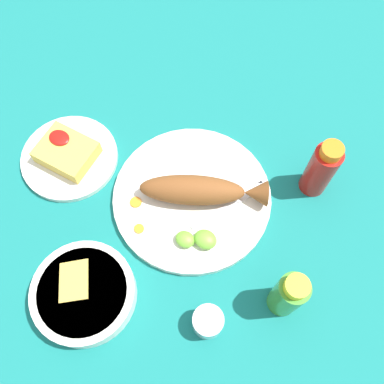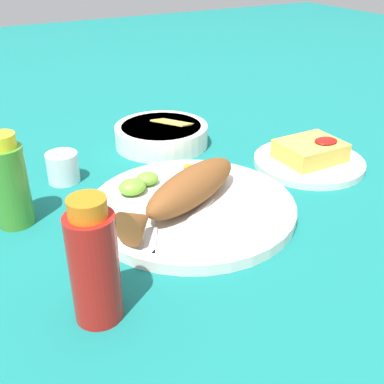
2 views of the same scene
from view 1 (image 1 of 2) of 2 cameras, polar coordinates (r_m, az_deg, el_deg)
The scene contains 15 objects.
ground_plane at distance 0.93m, azimuth -0.00°, elevation -0.97°, with size 4.00×4.00×0.00m, color #146B66.
main_plate at distance 0.92m, azimuth -0.00°, elevation -0.75°, with size 0.34×0.34×0.02m, color silver.
fried_fish at distance 0.88m, azimuth 1.22°, elevation 0.21°, with size 0.26×0.17×0.06m.
fork_near at distance 0.92m, azimuth 5.01°, elevation 1.32°, with size 0.16×0.12×0.00m.
fork_far at distance 0.90m, azimuth 5.52°, elevation -1.41°, with size 0.10×0.17×0.00m.
carrot_slice_near at distance 0.91m, azimuth -7.51°, elevation -1.36°, with size 0.02×0.02×0.00m, color orange.
carrot_slice_mid at distance 0.89m, azimuth -7.07°, elevation -4.88°, with size 0.02×0.02×0.00m, color orange.
lime_wedge_main at distance 0.86m, azimuth -0.93°, elevation -6.33°, with size 0.04×0.03×0.02m, color #6BB233.
lime_wedge_side at distance 0.86m, azimuth 1.79°, elevation -6.33°, with size 0.05×0.04×0.03m, color #6BB233.
hot_sauce_bottle_red at distance 0.91m, azimuth 16.82°, elevation 2.94°, with size 0.06×0.06×0.16m.
hot_sauce_bottle_green at distance 0.81m, azimuth 12.73°, elevation -13.20°, with size 0.06×0.06×0.15m.
salt_cup at distance 0.83m, azimuth 2.11°, elevation -16.94°, with size 0.06×0.06×0.06m.
side_plate_fries at distance 1.00m, azimuth -15.99°, elevation 4.42°, with size 0.21×0.21×0.01m, color silver.
fries_pile at distance 0.98m, azimuth -16.39°, elevation 5.19°, with size 0.12×0.10×0.04m.
guacamole_bowl at distance 0.86m, azimuth -14.22°, elevation -12.92°, with size 0.20×0.20×0.06m.
Camera 1 is at (-0.18, 0.32, 0.85)m, focal length 40.00 mm.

